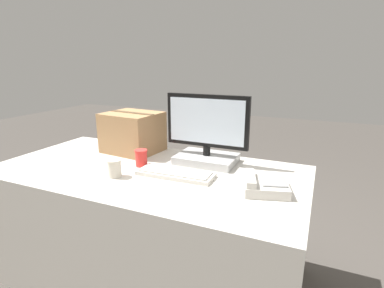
{
  "coord_description": "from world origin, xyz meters",
  "views": [
    {
      "loc": [
        0.9,
        -1.39,
        1.33
      ],
      "look_at": [
        0.24,
        0.11,
        0.87
      ],
      "focal_mm": 28.0,
      "sensor_mm": 36.0,
      "label": 1
    }
  ],
  "objects_px": {
    "keyboard": "(176,174)",
    "spoon": "(73,156)",
    "monitor": "(207,139)",
    "paper_cup_right": "(141,158)",
    "paper_cup_left": "(114,168)",
    "cardboard_box": "(133,132)",
    "desk_phone": "(264,185)"
  },
  "relations": [
    {
      "from": "keyboard",
      "to": "spoon",
      "type": "bearing_deg",
      "value": 175.31
    },
    {
      "from": "monitor",
      "to": "paper_cup_right",
      "type": "distance_m",
      "value": 0.41
    },
    {
      "from": "paper_cup_left",
      "to": "paper_cup_right",
      "type": "height_order",
      "value": "paper_cup_right"
    },
    {
      "from": "cardboard_box",
      "to": "keyboard",
      "type": "bearing_deg",
      "value": -32.23
    },
    {
      "from": "keyboard",
      "to": "cardboard_box",
      "type": "xyz_separation_m",
      "value": [
        -0.48,
        0.3,
        0.12
      ]
    },
    {
      "from": "monitor",
      "to": "spoon",
      "type": "height_order",
      "value": "monitor"
    },
    {
      "from": "desk_phone",
      "to": "cardboard_box",
      "type": "relative_size",
      "value": 0.67
    },
    {
      "from": "cardboard_box",
      "to": "paper_cup_left",
      "type": "bearing_deg",
      "value": -67.48
    },
    {
      "from": "spoon",
      "to": "paper_cup_right",
      "type": "bearing_deg",
      "value": -178.43
    },
    {
      "from": "paper_cup_right",
      "to": "spoon",
      "type": "bearing_deg",
      "value": -177.52
    },
    {
      "from": "keyboard",
      "to": "monitor",
      "type": "bearing_deg",
      "value": 72.87
    },
    {
      "from": "desk_phone",
      "to": "paper_cup_right",
      "type": "bearing_deg",
      "value": 158.79
    },
    {
      "from": "paper_cup_left",
      "to": "spoon",
      "type": "height_order",
      "value": "paper_cup_left"
    },
    {
      "from": "keyboard",
      "to": "cardboard_box",
      "type": "distance_m",
      "value": 0.58
    },
    {
      "from": "paper_cup_right",
      "to": "cardboard_box",
      "type": "distance_m",
      "value": 0.34
    },
    {
      "from": "keyboard",
      "to": "paper_cup_left",
      "type": "relative_size",
      "value": 4.43
    },
    {
      "from": "paper_cup_left",
      "to": "spoon",
      "type": "relative_size",
      "value": 0.69
    },
    {
      "from": "desk_phone",
      "to": "cardboard_box",
      "type": "height_order",
      "value": "cardboard_box"
    },
    {
      "from": "keyboard",
      "to": "paper_cup_right",
      "type": "distance_m",
      "value": 0.27
    },
    {
      "from": "desk_phone",
      "to": "monitor",
      "type": "bearing_deg",
      "value": 129.4
    },
    {
      "from": "paper_cup_right",
      "to": "spoon",
      "type": "height_order",
      "value": "paper_cup_right"
    },
    {
      "from": "spoon",
      "to": "monitor",
      "type": "bearing_deg",
      "value": -165.56
    },
    {
      "from": "paper_cup_right",
      "to": "monitor",
      "type": "bearing_deg",
      "value": 32.45
    },
    {
      "from": "desk_phone",
      "to": "cardboard_box",
      "type": "distance_m",
      "value": 1.01
    },
    {
      "from": "monitor",
      "to": "cardboard_box",
      "type": "distance_m",
      "value": 0.56
    },
    {
      "from": "monitor",
      "to": "cardboard_box",
      "type": "height_order",
      "value": "monitor"
    },
    {
      "from": "paper_cup_right",
      "to": "cardboard_box",
      "type": "xyz_separation_m",
      "value": [
        -0.22,
        0.24,
        0.08
      ]
    },
    {
      "from": "keyboard",
      "to": "paper_cup_right",
      "type": "height_order",
      "value": "paper_cup_right"
    },
    {
      "from": "paper_cup_right",
      "to": "spoon",
      "type": "relative_size",
      "value": 0.72
    },
    {
      "from": "paper_cup_left",
      "to": "spoon",
      "type": "distance_m",
      "value": 0.52
    },
    {
      "from": "desk_phone",
      "to": "paper_cup_right",
      "type": "xyz_separation_m",
      "value": [
        -0.74,
        0.06,
        0.02
      ]
    },
    {
      "from": "desk_phone",
      "to": "paper_cup_right",
      "type": "distance_m",
      "value": 0.74
    }
  ]
}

